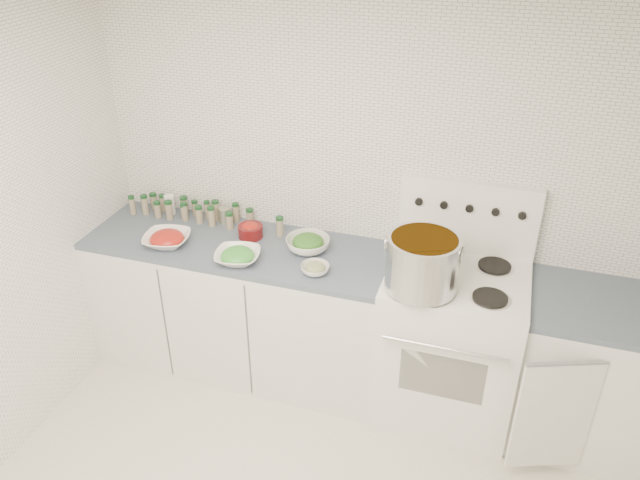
{
  "coord_description": "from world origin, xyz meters",
  "views": [
    {
      "loc": [
        0.62,
        -1.73,
        2.78
      ],
      "look_at": [
        -0.29,
        1.14,
        1.05
      ],
      "focal_mm": 35.0,
      "sensor_mm": 36.0,
      "label": 1
    }
  ],
  "objects_px": {
    "stove": "(450,339)",
    "bowl_tomato": "(167,239)",
    "bowl_snowpea": "(238,256)",
    "stock_pot": "(423,261)"
  },
  "relations": [
    {
      "from": "stove",
      "to": "bowl_snowpea",
      "type": "relative_size",
      "value": 4.53
    },
    {
      "from": "stove",
      "to": "stock_pot",
      "type": "xyz_separation_m",
      "value": [
        -0.18,
        -0.18,
        0.6
      ]
    },
    {
      "from": "stock_pot",
      "to": "bowl_tomato",
      "type": "height_order",
      "value": "stock_pot"
    },
    {
      "from": "stove",
      "to": "stock_pot",
      "type": "relative_size",
      "value": 3.42
    },
    {
      "from": "stove",
      "to": "bowl_tomato",
      "type": "height_order",
      "value": "stove"
    },
    {
      "from": "bowl_tomato",
      "to": "stock_pot",
      "type": "bearing_deg",
      "value": -1.95
    },
    {
      "from": "bowl_tomato",
      "to": "bowl_snowpea",
      "type": "distance_m",
      "value": 0.48
    },
    {
      "from": "stock_pot",
      "to": "bowl_snowpea",
      "type": "distance_m",
      "value": 1.06
    },
    {
      "from": "stove",
      "to": "bowl_tomato",
      "type": "relative_size",
      "value": 4.28
    },
    {
      "from": "stock_pot",
      "to": "bowl_snowpea",
      "type": "height_order",
      "value": "stock_pot"
    }
  ]
}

